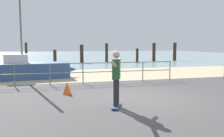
% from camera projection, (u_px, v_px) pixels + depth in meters
% --- Properties ---
extents(ground_plane, '(24.00, 10.00, 0.04)m').
position_uv_depth(ground_plane, '(154.00, 106.00, 7.13)').
color(ground_plane, '#474444').
rests_on(ground_plane, ground).
extents(beach_strip, '(24.00, 6.00, 0.04)m').
position_uv_depth(beach_strip, '(102.00, 74.00, 14.84)').
color(beach_strip, tan).
rests_on(beach_strip, ground).
extents(sea_surface, '(72.00, 50.00, 0.04)m').
position_uv_depth(sea_surface, '(71.00, 55.00, 41.83)').
color(sea_surface, '#849EA3').
rests_on(sea_surface, ground).
extents(railing_fence, '(10.91, 0.05, 1.05)m').
position_uv_depth(railing_fence, '(67.00, 70.00, 10.90)').
color(railing_fence, slate).
rests_on(railing_fence, ground).
extents(sailboat, '(5.04, 1.90, 5.45)m').
position_uv_depth(sailboat, '(31.00, 70.00, 12.80)').
color(sailboat, '#335184').
rests_on(sailboat, ground).
extents(skateboard, '(0.51, 0.81, 0.08)m').
position_uv_depth(skateboard, '(116.00, 106.00, 6.96)').
color(skateboard, '#334C8C').
rests_on(skateboard, ground).
extents(skateboarder, '(0.67, 1.36, 1.65)m').
position_uv_depth(skateboarder, '(116.00, 75.00, 6.86)').
color(skateboarder, '#26262B').
rests_on(skateboarder, skateboard).
extents(groyne_post_0, '(0.24, 0.24, 2.14)m').
position_uv_depth(groyne_post_0, '(26.00, 53.00, 23.24)').
color(groyne_post_0, '#332319').
rests_on(groyne_post_0, ground).
extents(groyne_post_1, '(0.30, 0.30, 1.46)m').
position_uv_depth(groyne_post_1, '(55.00, 58.00, 20.97)').
color(groyne_post_1, '#332319').
rests_on(groyne_post_1, ground).
extents(groyne_post_2, '(0.38, 0.38, 1.92)m').
position_uv_depth(groyne_post_2, '(82.00, 54.00, 24.39)').
color(groyne_post_2, '#332319').
rests_on(groyne_post_2, ground).
extents(groyne_post_3, '(0.32, 0.32, 2.08)m').
position_uv_depth(groyne_post_3, '(107.00, 53.00, 25.37)').
color(groyne_post_3, '#332319').
rests_on(groyne_post_3, ground).
extents(groyne_post_4, '(0.28, 0.28, 1.53)m').
position_uv_depth(groyne_post_4, '(137.00, 56.00, 24.01)').
color(groyne_post_4, '#332319').
rests_on(groyne_post_4, ground).
extents(groyne_post_5, '(0.38, 0.38, 2.13)m').
position_uv_depth(groyne_post_5, '(154.00, 52.00, 26.56)').
color(groyne_post_5, '#332319').
rests_on(groyne_post_5, ground).
extents(groyne_post_6, '(0.40, 0.40, 2.16)m').
position_uv_depth(groyne_post_6, '(175.00, 52.00, 27.45)').
color(groyne_post_6, '#332319').
rests_on(groyne_post_6, ground).
extents(traffic_cone, '(0.36, 0.36, 0.50)m').
position_uv_depth(traffic_cone, '(67.00, 88.00, 8.78)').
color(traffic_cone, '#E55919').
rests_on(traffic_cone, ground).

